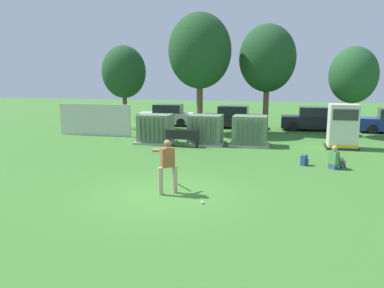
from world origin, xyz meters
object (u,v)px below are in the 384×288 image
object	(u,v)px
generator_enclosure	(343,127)
park_bench	(182,137)
parked_car_leftmost	(167,116)
seated_spectator	(336,159)
backpack	(304,160)
parked_car_right_of_center	(313,119)
transformer_west	(156,129)
transformer_mid_west	(206,130)
sports_ball	(203,202)
batter	(167,163)
parked_car_left_of_center	(232,118)
transformer_mid_east	(250,131)

from	to	relation	value
generator_enclosure	park_bench	xyz separation A→B (m)	(-8.17, -1.57, -0.60)
park_bench	parked_car_leftmost	distance (m)	9.22
seated_spectator	backpack	xyz separation A→B (m)	(-1.19, 0.30, -0.16)
backpack	parked_car_leftmost	xyz separation A→B (m)	(-9.52, 11.39, 0.54)
backpack	parked_car_right_of_center	bearing A→B (deg)	83.84
transformer_west	parked_car_right_of_center	size ratio (longest dim) A/B	0.50
transformer_west	transformer_mid_west	world-z (taller)	same
transformer_mid_west	generator_enclosure	size ratio (longest dim) A/B	0.91
seated_spectator	transformer_west	bearing A→B (deg)	156.03
transformer_west	sports_ball	distance (m)	10.53
seated_spectator	backpack	distance (m)	1.24
parked_car_right_of_center	transformer_mid_west	bearing A→B (deg)	-131.11
park_bench	parked_car_leftmost	bearing A→B (deg)	112.20
transformer_mid_west	seated_spectator	xyz separation A→B (m)	(6.22, -4.32, -0.41)
batter	seated_spectator	distance (m)	7.39
sports_ball	parked_car_left_of_center	bearing A→B (deg)	94.36
park_bench	sports_ball	world-z (taller)	park_bench
batter	parked_car_right_of_center	world-z (taller)	batter
transformer_mid_west	backpack	world-z (taller)	transformer_mid_west
park_bench	parked_car_right_of_center	distance (m)	11.02
parked_car_leftmost	parked_car_left_of_center	xyz separation A→B (m)	(5.05, -0.30, 0.00)
generator_enclosure	parked_car_leftmost	distance (m)	13.58
parked_car_right_of_center	parked_car_left_of_center	bearing A→B (deg)	-179.37
transformer_west	park_bench	distance (m)	1.99
transformer_mid_west	backpack	distance (m)	6.46
seated_spectator	batter	bearing A→B (deg)	-140.44
transformer_mid_west	parked_car_leftmost	size ratio (longest dim) A/B	0.49
transformer_mid_west	generator_enclosure	distance (m)	7.18
backpack	seated_spectator	bearing A→B (deg)	-14.30
parked_car_left_of_center	backpack	bearing A→B (deg)	-68.05
batter	parked_car_left_of_center	distance (m)	16.09
transformer_mid_west	seated_spectator	distance (m)	7.58
sports_ball	parked_car_right_of_center	size ratio (longest dim) A/B	0.02
sports_ball	parked_car_right_of_center	distance (m)	17.45
park_bench	backpack	distance (m)	6.69
sports_ball	parked_car_leftmost	size ratio (longest dim) A/B	0.02
transformer_west	seated_spectator	xyz separation A→B (m)	(9.01, -4.01, -0.41)
parked_car_right_of_center	park_bench	bearing A→B (deg)	-131.12
transformer_mid_east	backpack	world-z (taller)	transformer_mid_east
park_bench	batter	bearing A→B (deg)	-78.79
park_bench	parked_car_right_of_center	xyz separation A→B (m)	(7.25, 8.30, 0.22)
transformer_mid_west	parked_car_right_of_center	size ratio (longest dim) A/B	0.50
seated_spectator	transformer_mid_west	bearing A→B (deg)	145.23
seated_spectator	sports_ball	bearing A→B (deg)	-128.98
generator_enclosure	batter	distance (m)	11.51
parked_car_left_of_center	batter	bearing A→B (deg)	-90.06
generator_enclosure	batter	bearing A→B (deg)	-125.07
transformer_mid_east	backpack	bearing A→B (deg)	-57.91
sports_ball	seated_spectator	bearing A→B (deg)	51.02
transformer_mid_east	seated_spectator	distance (m)	5.89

